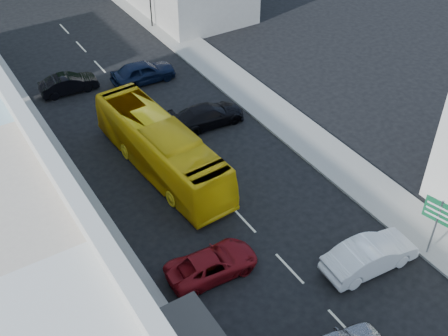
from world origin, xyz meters
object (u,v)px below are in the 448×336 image
Objects in this scene: bus at (161,148)px; direction_sign at (435,228)px; traffic_signal at (150,0)px; pedestrian_left at (131,324)px; car_white at (370,257)px; car_red at (212,263)px.

direction_sign is (8.07, -13.02, 0.21)m from bus.
pedestrian_left is at bearing 43.26° from traffic_signal.
pedestrian_left is 0.34× the size of traffic_signal.
direction_sign is at bearing -103.04° from car_white.
bus is 19.90m from traffic_signal.
car_red is 10.82m from direction_sign.
bus reaches higher than car_red.
car_red is (-1.65, -8.40, -0.85)m from bus.
direction_sign reaches higher than bus.
bus is 11.68m from pedestrian_left.
traffic_signal is (14.72, 27.80, 1.47)m from pedestrian_left.
pedestrian_left is (-11.42, 2.37, 0.30)m from car_white.
traffic_signal reaches higher than car_white.
bus is 3.29× the size of direction_sign.
car_white is at bearing -71.34° from bus.
traffic_signal is (3.30, 30.17, 1.77)m from car_white.
car_red is at bearing 50.61° from traffic_signal.
bus is 15.32m from direction_sign.
pedestrian_left is (-4.79, -1.33, 0.30)m from car_red.
bus is 8.60m from car_red.
traffic_signal reaches higher than direction_sign.
car_white is at bearing -116.33° from car_red.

